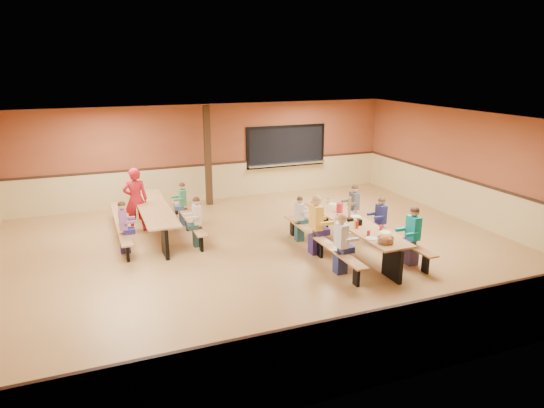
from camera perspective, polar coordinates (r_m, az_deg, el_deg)
name	(u,v)px	position (r m, az deg, el deg)	size (l,w,h in m)	color
ground	(266,253)	(11.17, -0.69, -5.83)	(12.00, 12.00, 0.00)	olive
room_envelope	(266,225)	(10.93, -0.71, -2.47)	(12.04, 10.04, 3.02)	brown
kitchen_pass_through	(286,148)	(16.15, 1.68, 6.60)	(2.78, 0.28, 1.38)	black
structural_post	(208,156)	(14.75, -7.56, 5.57)	(0.18, 0.18, 3.00)	black
cafeteria_table_main	(353,230)	(11.21, 9.51, -3.09)	(1.91, 3.70, 0.74)	#A57341
cafeteria_table_second	(154,214)	(12.57, -13.69, -1.21)	(1.91, 3.70, 0.74)	#A57341
seated_child_white_left	(341,244)	(10.05, 8.12, -4.71)	(0.39, 0.32, 1.26)	white
seated_adult_yellow	(316,225)	(10.98, 5.20, -2.49)	(0.44, 0.36, 1.36)	yellow
seated_child_grey_left	(299,219)	(11.78, 3.25, -1.79)	(0.32, 0.26, 1.11)	#BCBCBC
seated_child_teal_right	(413,236)	(10.80, 16.22, -3.65)	(0.41, 0.33, 1.28)	#0D9AA2
seated_child_navy_right	(380,222)	(11.73, 12.64, -2.06)	(0.35, 0.29, 1.18)	navy
seated_child_char_right	(354,208)	(12.71, 9.61, -0.46)	(0.36, 0.29, 1.19)	#484B51
seated_child_purple_sec	(124,227)	(11.54, -17.06, -2.65)	(0.37, 0.30, 1.20)	#814E82
seated_child_green_sec	(183,204)	(13.11, -10.43, -0.05)	(0.34, 0.28, 1.16)	#337B55
seated_child_tan_sec	(197,222)	(11.54, -8.80, -2.12)	(0.36, 0.30, 1.19)	beige
standing_woman	(136,200)	(12.87, -15.75, 0.48)	(0.61, 0.40, 1.67)	#AB131E
punch_pitcher	(340,208)	(11.75, 7.95, -0.47)	(0.16, 0.16, 0.22)	#B2172B
chip_bowl	(386,239)	(9.95, 13.24, -4.07)	(0.32, 0.32, 0.15)	orange
napkin_dispenser	(359,222)	(10.93, 10.16, -2.10)	(0.10, 0.14, 0.13)	black
condiment_mustard	(355,223)	(10.78, 9.78, -2.23)	(0.06, 0.06, 0.17)	yellow
condiment_ketchup	(357,225)	(10.67, 9.97, -2.42)	(0.06, 0.06, 0.17)	#B2140F
table_paddle	(349,215)	(11.15, 9.07, -1.28)	(0.16, 0.16, 0.56)	black
place_settings	(354,219)	(11.13, 9.58, -1.78)	(0.65, 3.30, 0.11)	beige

